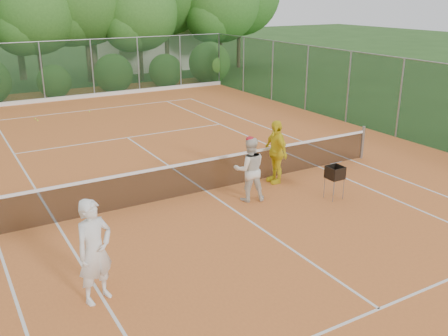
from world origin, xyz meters
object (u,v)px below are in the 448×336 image
Objects in this scene: player_white at (95,251)px; player_yellow at (276,152)px; ball_hopper at (335,173)px; player_center_grp at (250,169)px.

player_white reaches higher than player_yellow.
ball_hopper is (6.89, 1.43, -0.25)m from player_white.
player_yellow reaches higher than player_center_grp.
player_white is at bearing -152.79° from player_center_grp.
player_white is at bearing -57.11° from player_yellow.
player_yellow is at bearing 28.55° from player_center_grp.
player_white is 7.05m from ball_hopper.
player_white is 7.07m from player_yellow.
player_center_grp is at bearing 166.20° from ball_hopper.
player_yellow is at bearing 122.86° from ball_hopper.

